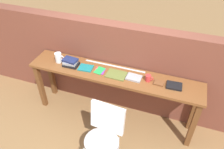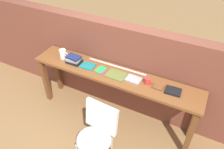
% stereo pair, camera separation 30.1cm
% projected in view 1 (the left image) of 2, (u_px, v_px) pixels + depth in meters
% --- Properties ---
extents(ground_plane, '(40.00, 40.00, 0.00)m').
position_uv_depth(ground_plane, '(107.00, 129.00, 3.39)').
color(ground_plane, olive).
extents(brick_wall_back, '(6.00, 0.20, 1.47)m').
position_uv_depth(brick_wall_back, '(120.00, 68.00, 3.40)').
color(brick_wall_back, brown).
rests_on(brick_wall_back, ground).
extents(sideboard, '(2.50, 0.44, 0.88)m').
position_uv_depth(sideboard, '(113.00, 81.00, 3.15)').
color(sideboard, brown).
rests_on(sideboard, ground).
extents(chair_white_moulded, '(0.47, 0.48, 0.89)m').
position_uv_depth(chair_white_moulded, '(104.00, 133.00, 2.70)').
color(chair_white_moulded, white).
rests_on(chair_white_moulded, ground).
extents(pitcher_white, '(0.14, 0.10, 0.18)m').
position_uv_depth(pitcher_white, '(59.00, 58.00, 3.23)').
color(pitcher_white, white).
rests_on(pitcher_white, sideboard).
extents(book_stack_leftmost, '(0.23, 0.17, 0.10)m').
position_uv_depth(book_stack_leftmost, '(71.00, 62.00, 3.19)').
color(book_stack_leftmost, black).
rests_on(book_stack_leftmost, sideboard).
extents(magazine_cycling, '(0.21, 0.18, 0.02)m').
position_uv_depth(magazine_cycling, '(86.00, 68.00, 3.15)').
color(magazine_cycling, '#19757A').
rests_on(magazine_cycling, sideboard).
extents(pamphlet_pile_colourful, '(0.16, 0.18, 0.01)m').
position_uv_depth(pamphlet_pile_colourful, '(100.00, 71.00, 3.11)').
color(pamphlet_pile_colourful, '#E5334C').
rests_on(pamphlet_pile_colourful, sideboard).
extents(book_open_centre, '(0.28, 0.21, 0.02)m').
position_uv_depth(book_open_centre, '(116.00, 75.00, 3.03)').
color(book_open_centre, olive).
rests_on(book_open_centre, sideboard).
extents(book_grey_hardcover, '(0.21, 0.16, 0.02)m').
position_uv_depth(book_grey_hardcover, '(134.00, 78.00, 2.97)').
color(book_grey_hardcover, '#9E9EA3').
rests_on(book_grey_hardcover, sideboard).
extents(mug, '(0.11, 0.08, 0.09)m').
position_uv_depth(mug, '(148.00, 78.00, 2.91)').
color(mug, red).
rests_on(mug, sideboard).
extents(leather_journal_brown, '(0.13, 0.11, 0.02)m').
position_uv_depth(leather_journal_brown, '(159.00, 83.00, 2.88)').
color(leather_journal_brown, brown).
rests_on(leather_journal_brown, sideboard).
extents(book_repair_rightmost, '(0.21, 0.16, 0.03)m').
position_uv_depth(book_repair_rightmost, '(174.00, 86.00, 2.84)').
color(book_repair_rightmost, black).
rests_on(book_repair_rightmost, sideboard).
extents(ruler_metal_back_edge, '(0.92, 0.03, 0.00)m').
position_uv_depth(ruler_metal_back_edge, '(115.00, 66.00, 3.20)').
color(ruler_metal_back_edge, silver).
rests_on(ruler_metal_back_edge, sideboard).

